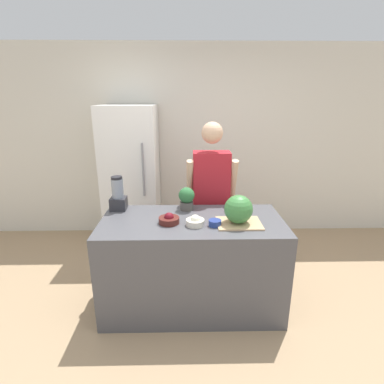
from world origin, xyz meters
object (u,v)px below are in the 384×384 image
at_px(person, 211,199).
at_px(bowl_small_blue, 215,223).
at_px(bowl_cream, 195,222).
at_px(bowl_cherries, 169,219).
at_px(refrigerator, 132,178).
at_px(blender, 118,196).
at_px(potted_plant, 187,198).
at_px(watermelon, 238,209).

bearing_deg(person, bowl_small_blue, -91.89).
bearing_deg(bowl_cream, bowl_cherries, 166.91).
xyz_separation_m(refrigerator, blender, (0.06, -1.06, 0.10)).
xyz_separation_m(bowl_small_blue, blender, (-0.90, 0.41, 0.11)).
bearing_deg(potted_plant, blender, 178.01).
bearing_deg(potted_plant, bowl_cherries, -115.57).
xyz_separation_m(watermelon, blender, (-1.10, 0.38, 0.00)).
relative_size(bowl_cherries, blender, 0.55).
xyz_separation_m(watermelon, bowl_small_blue, (-0.20, -0.04, -0.11)).
bearing_deg(watermelon, blender, 161.17).
height_order(refrigerator, bowl_cherries, refrigerator).
distance_m(person, watermelon, 0.71).
distance_m(person, potted_plant, 0.43).
height_order(person, potted_plant, person).
bearing_deg(blender, bowl_small_blue, -24.52).
relative_size(person, bowl_cherries, 9.40).
distance_m(bowl_cream, blender, 0.84).
xyz_separation_m(bowl_small_blue, potted_plant, (-0.24, 0.39, 0.09)).
bearing_deg(watermelon, refrigerator, 128.97).
xyz_separation_m(refrigerator, bowl_small_blue, (0.96, -1.47, -0.01)).
relative_size(person, bowl_small_blue, 15.60).
distance_m(refrigerator, watermelon, 1.85).
xyz_separation_m(person, watermelon, (0.18, -0.68, 0.14)).
bearing_deg(refrigerator, person, -37.64).
relative_size(refrigerator, blender, 5.55).
height_order(watermelon, potted_plant, watermelon).
xyz_separation_m(bowl_cherries, potted_plant, (0.15, 0.32, 0.09)).
bearing_deg(watermelon, person, 104.74).
height_order(person, watermelon, person).
distance_m(bowl_cream, bowl_small_blue, 0.17).
relative_size(bowl_small_blue, potted_plant, 0.48).
bearing_deg(blender, bowl_cream, -28.44).
relative_size(refrigerator, bowl_cream, 11.63).
relative_size(blender, potted_plant, 1.47).
distance_m(bowl_cherries, potted_plant, 0.37).
xyz_separation_m(watermelon, bowl_cherries, (-0.59, 0.03, -0.10)).
distance_m(bowl_cherries, bowl_small_blue, 0.40).
xyz_separation_m(refrigerator, potted_plant, (0.72, -1.08, 0.08)).
bearing_deg(bowl_small_blue, bowl_cream, 175.33).
height_order(person, bowl_cherries, person).
bearing_deg(refrigerator, bowl_small_blue, -56.88).
relative_size(watermelon, potted_plant, 1.09).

